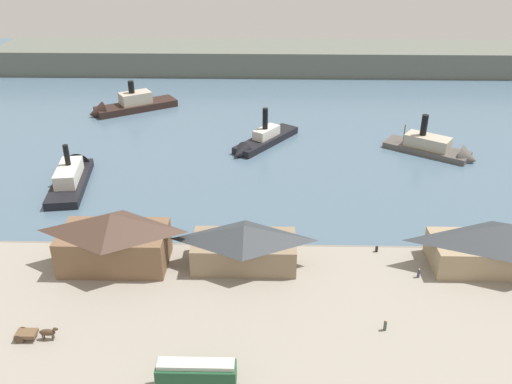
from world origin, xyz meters
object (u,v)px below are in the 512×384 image
Objects in this scene: mooring_post_east at (377,249)px; ferry_moored_west at (260,141)px; ferry_shed_customs_shed at (244,245)px; ferry_shed_central_terminal at (506,245)px; street_tram at (196,374)px; pedestrian_near_cart at (419,273)px; horse_cart at (34,333)px; ferry_approaching_west at (72,174)px; ferry_shed_west_terminal at (114,239)px; ferry_outer_harbor at (438,149)px; pedestrian_near_west_shed at (385,325)px; ferry_near_quay at (126,106)px.

ferry_moored_west reaches higher than mooring_post_east.
mooring_post_east is at bearing 10.37° from ferry_shed_customs_shed.
ferry_shed_customs_shed is 38.56m from ferry_shed_central_terminal.
pedestrian_near_cart is at bearing 36.02° from street_tram.
street_tram is at bearing -19.53° from horse_cart.
horse_cart is 47.99m from ferry_approaching_west.
ferry_approaching_west is at bearing 151.94° from pedestrian_near_cart.
ferry_outer_harbor is at bearing 36.92° from ferry_shed_west_terminal.
pedestrian_near_west_shed is at bearing -20.08° from ferry_shed_west_terminal.
mooring_post_east is at bearing 126.64° from pedestrian_near_cart.
ferry_approaching_west is at bearing -168.90° from ferry_outer_harbor.
pedestrian_near_cart is at bearing -166.33° from ferry_shed_central_terminal.
pedestrian_near_cart is (29.56, 21.49, -1.67)m from street_tram.
street_tram reaches higher than mooring_post_east.
ferry_shed_west_terminal is at bearing 176.94° from pedestrian_near_cart.
ferry_shed_central_terminal is 80.25m from ferry_approaching_west.
ferry_shed_customs_shed is 25.69m from pedestrian_near_cart.
pedestrian_near_cart is (25.39, -2.83, -2.68)m from ferry_shed_customs_shed.
pedestrian_near_west_shed is 0.07× the size of ferry_approaching_west.
ferry_outer_harbor reaches higher than pedestrian_near_west_shed.
ferry_shed_customs_shed is 24.69m from street_tram.
horse_cart is 0.23× the size of ferry_near_quay.
ferry_near_quay reaches higher than ferry_shed_customs_shed.
horse_cart is (-25.20, -16.86, -2.44)m from ferry_shed_customs_shed.
horse_cart is at bearing -146.22° from ferry_shed_customs_shed.
ferry_near_quay is at bearing 115.81° from ferry_shed_customs_shed.
horse_cart is at bearing -176.50° from pedestrian_near_west_shed.
ferry_moored_west is (-18.93, 45.25, -0.37)m from mooring_post_east.
ferry_shed_customs_shed reaches higher than mooring_post_east.
mooring_post_east is at bearing -51.13° from ferry_near_quay.
ferry_approaching_west is (-10.79, 46.76, -0.67)m from horse_cart.
ferry_approaching_west is (-35.99, 29.90, -3.11)m from ferry_shed_customs_shed.
mooring_post_east is 0.04× the size of ferry_near_quay.
pedestrian_near_west_shed is (37.63, -13.75, -3.63)m from ferry_shed_west_terminal.
pedestrian_near_cart is 0.07× the size of ferry_outer_harbor.
mooring_post_east is at bearing 24.28° from horse_cart.
ferry_moored_west is at bearing -33.05° from ferry_near_quay.
ferry_moored_west is at bearing 85.53° from street_tram.
street_tram is 1.61× the size of horse_cart.
ferry_shed_west_terminal reaches higher than mooring_post_east.
street_tram is at bearing -57.80° from ferry_shed_west_terminal.
ferry_shed_west_terminal is 17.61× the size of mooring_post_east.
ferry_shed_west_terminal is at bearing -143.08° from ferry_outer_harbor.
pedestrian_near_west_shed is (43.63, 2.67, -0.19)m from horse_cart.
ferry_outer_harbor is (66.57, 61.94, -0.74)m from horse_cart.
ferry_near_quay reaches higher than street_tram.
ferry_shed_west_terminal is at bearing -173.97° from mooring_post_east.
ferry_approaching_west is (-31.82, 54.22, -2.11)m from street_tram.
ferry_outer_harbor reaches higher than pedestrian_near_cart.
ferry_near_quay is (-35.31, 73.00, -2.98)m from ferry_shed_customs_shed.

